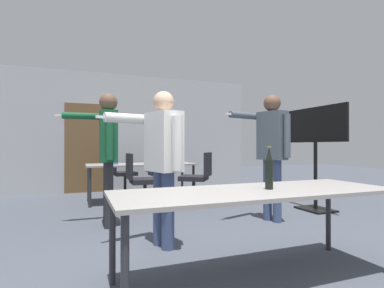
# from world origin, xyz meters

# --- Properties ---
(back_wall) EXTENTS (6.00, 0.12, 2.80)m
(back_wall) POSITION_xyz_m (-0.03, 5.87, 1.39)
(back_wall) COLOR #B2B5B7
(back_wall) RESTS_ON ground_plane
(conference_table_near) EXTENTS (2.29, 0.79, 0.72)m
(conference_table_near) POSITION_xyz_m (0.08, 0.56, 0.67)
(conference_table_near) COLOR gray
(conference_table_near) RESTS_ON ground_plane
(conference_table_far) EXTENTS (2.05, 0.80, 0.72)m
(conference_table_far) POSITION_xyz_m (-0.10, 4.34, 0.66)
(conference_table_far) COLOR gray
(conference_table_far) RESTS_ON ground_plane
(tv_screen) EXTENTS (0.44, 1.29, 1.72)m
(tv_screen) POSITION_xyz_m (2.45, 2.43, 1.12)
(tv_screen) COLOR black
(tv_screen) RESTS_ON ground_plane
(person_right_polo) EXTENTS (0.79, 0.57, 1.78)m
(person_right_polo) POSITION_xyz_m (-0.90, 2.62, 1.09)
(person_right_polo) COLOR #28282D
(person_right_polo) RESTS_ON ground_plane
(person_left_plaid) EXTENTS (0.86, 0.63, 1.66)m
(person_left_plaid) POSITION_xyz_m (-0.42, 1.58, 1.00)
(person_left_plaid) COLOR #3D4C75
(person_left_plaid) RESTS_ON ground_plane
(person_center_tall) EXTENTS (0.90, 0.56, 1.81)m
(person_center_tall) POSITION_xyz_m (1.32, 2.08, 1.11)
(person_center_tall) COLOR #3D4C75
(person_center_tall) RESTS_ON ground_plane
(office_chair_near_pushed) EXTENTS (0.55, 0.52, 0.95)m
(office_chair_near_pushed) POSITION_xyz_m (-0.29, 3.46, 0.45)
(office_chair_near_pushed) COLOR black
(office_chair_near_pushed) RESTS_ON ground_plane
(office_chair_far_left) EXTENTS (0.57, 0.52, 0.90)m
(office_chair_far_left) POSITION_xyz_m (0.43, 5.13, 0.41)
(office_chair_far_left) COLOR black
(office_chair_far_left) RESTS_ON ground_plane
(office_chair_far_right) EXTENTS (0.57, 0.52, 0.92)m
(office_chair_far_right) POSITION_xyz_m (-0.37, 5.18, 0.43)
(office_chair_far_right) COLOR black
(office_chair_far_right) RESTS_ON ground_plane
(office_chair_mid_tucked) EXTENTS (0.68, 0.67, 0.96)m
(office_chair_mid_tucked) POSITION_xyz_m (0.75, 3.46, 0.46)
(office_chair_mid_tucked) COLOR black
(office_chair_mid_tucked) RESTS_ON ground_plane
(beer_bottle) EXTENTS (0.06, 0.06, 0.35)m
(beer_bottle) POSITION_xyz_m (0.19, 0.55, 0.89)
(beer_bottle) COLOR black
(beer_bottle) RESTS_ON conference_table_near
(drink_cup) EXTENTS (0.08, 0.08, 0.11)m
(drink_cup) POSITION_xyz_m (-0.59, 4.30, 0.78)
(drink_cup) COLOR #2866A3
(drink_cup) RESTS_ON conference_table_far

